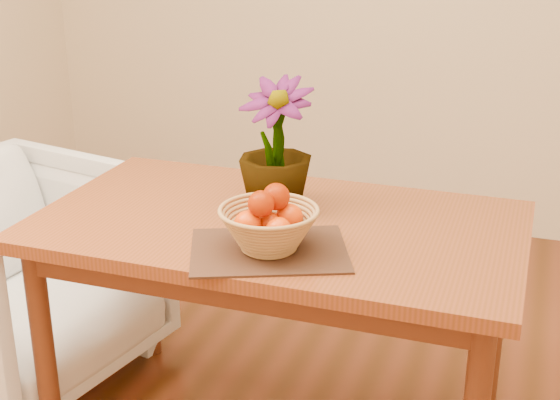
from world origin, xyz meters
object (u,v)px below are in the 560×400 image
(wicker_basket, at_px, (269,231))
(potted_plant, at_px, (276,145))
(armchair, at_px, (16,268))
(table, at_px, (278,247))

(wicker_basket, relative_size, potted_plant, 0.67)
(armchair, bearing_deg, wicker_basket, -92.65)
(table, xyz_separation_m, wicker_basket, (0.05, -0.22, 0.15))
(wicker_basket, distance_m, armchair, 1.14)
(potted_plant, bearing_deg, wicker_basket, -69.61)
(table, relative_size, armchair, 1.68)
(table, height_order, armchair, armchair)
(table, xyz_separation_m, armchair, (-0.99, 0.05, -0.25))
(wicker_basket, xyz_separation_m, potted_plant, (-0.09, 0.30, 0.14))
(table, xyz_separation_m, potted_plant, (-0.04, 0.09, 0.28))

